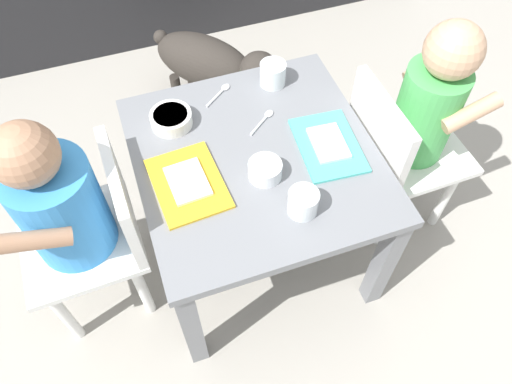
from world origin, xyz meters
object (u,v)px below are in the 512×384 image
(dining_table, at_px, (256,174))
(seated_child_left, at_px, (66,209))
(veggie_bowl_far, at_px, (171,119))
(water_cup_left, at_px, (273,75))
(spoon_by_right_tray, at_px, (220,93))
(dog, at_px, (214,64))
(water_cup_right, at_px, (303,203))
(spoon_by_left_tray, at_px, (264,120))
(food_tray_right, at_px, (328,145))
(food_tray_left, at_px, (188,183))
(seated_child_right, at_px, (422,113))
(cereal_bowl_left_side, at_px, (266,170))

(dining_table, distance_m, seated_child_left, 0.45)
(seated_child_left, xyz_separation_m, veggie_bowl_far, (0.28, 0.17, 0.02))
(water_cup_left, height_order, spoon_by_right_tray, water_cup_left)
(dog, relative_size, water_cup_right, 6.26)
(seated_child_left, relative_size, water_cup_left, 9.90)
(seated_child_left, height_order, spoon_by_left_tray, seated_child_left)
(spoon_by_right_tray, bearing_deg, water_cup_left, -2.97)
(seated_child_left, height_order, water_cup_left, seated_child_left)
(food_tray_right, height_order, water_cup_left, water_cup_left)
(dog, xyz_separation_m, food_tray_left, (-0.23, -0.65, 0.24))
(veggie_bowl_far, bearing_deg, spoon_by_left_tray, -16.32)
(seated_child_right, xyz_separation_m, dog, (-0.38, 0.62, -0.23))
(dining_table, xyz_separation_m, seated_child_left, (-0.45, -0.00, 0.07))
(dog, xyz_separation_m, water_cup_right, (-0.01, -0.79, 0.26))
(seated_child_left, distance_m, dog, 0.83)
(food_tray_left, bearing_deg, food_tray_right, 0.00)
(seated_child_right, xyz_separation_m, spoon_by_left_tray, (-0.39, 0.11, 0.00))
(seated_child_right, height_order, veggie_bowl_far, seated_child_right)
(dining_table, height_order, water_cup_left, water_cup_left)
(dog, height_order, water_cup_right, water_cup_right)
(water_cup_left, xyz_separation_m, spoon_by_left_tray, (-0.07, -0.12, -0.02))
(dining_table, height_order, water_cup_right, water_cup_right)
(veggie_bowl_far, bearing_deg, food_tray_left, -92.87)
(dining_table, bearing_deg, spoon_by_right_tray, 94.78)
(water_cup_left, xyz_separation_m, water_cup_right, (-0.08, -0.40, -0.00))
(dog, relative_size, spoon_by_left_tray, 4.92)
(water_cup_right, bearing_deg, food_tray_right, 49.21)
(dog, distance_m, spoon_by_right_tray, 0.46)
(dog, bearing_deg, food_tray_left, -109.85)
(dining_table, xyz_separation_m, water_cup_right, (0.04, -0.18, 0.10))
(seated_child_left, xyz_separation_m, seated_child_right, (0.89, -0.01, 0.00))
(dining_table, distance_m, water_cup_right, 0.21)
(dog, bearing_deg, dining_table, -95.47)
(seated_child_left, height_order, spoon_by_right_tray, seated_child_left)
(veggie_bowl_far, bearing_deg, spoon_by_right_tray, 23.93)
(seated_child_left, distance_m, spoon_by_right_tray, 0.49)
(seated_child_right, height_order, spoon_by_left_tray, seated_child_right)
(dining_table, bearing_deg, water_cup_left, 60.86)
(food_tray_right, bearing_deg, food_tray_left, -180.00)
(food_tray_left, xyz_separation_m, cereal_bowl_left_side, (0.18, -0.03, 0.02))
(dog, distance_m, water_cup_right, 0.83)
(cereal_bowl_left_side, xyz_separation_m, spoon_by_left_tray, (0.05, 0.16, -0.02))
(veggie_bowl_far, bearing_deg, cereal_bowl_left_side, -54.10)
(seated_child_left, relative_size, water_cup_right, 10.07)
(food_tray_right, relative_size, water_cup_right, 3.16)
(food_tray_right, bearing_deg, veggie_bowl_far, 149.98)
(dining_table, height_order, seated_child_left, seated_child_left)
(spoon_by_right_tray, bearing_deg, dog, 78.52)
(seated_child_right, bearing_deg, food_tray_left, -178.07)
(food_tray_right, height_order, veggie_bowl_far, veggie_bowl_far)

